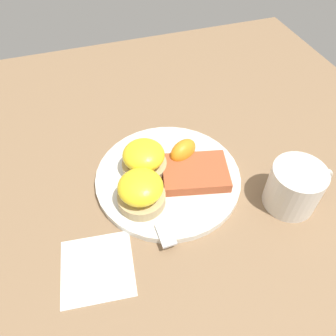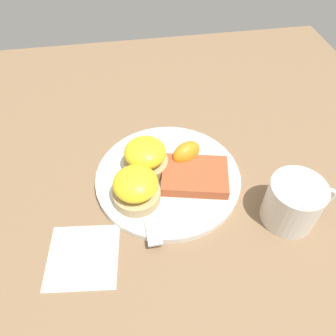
{
  "view_description": "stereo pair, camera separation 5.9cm",
  "coord_description": "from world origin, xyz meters",
  "px_view_note": "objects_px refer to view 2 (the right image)",
  "views": [
    {
      "loc": [
        -0.12,
        -0.37,
        0.48
      ],
      "look_at": [
        0.0,
        0.0,
        0.03
      ],
      "focal_mm": 35.0,
      "sensor_mm": 36.0,
      "label": 1
    },
    {
      "loc": [
        -0.06,
        -0.39,
        0.48
      ],
      "look_at": [
        0.0,
        0.0,
        0.03
      ],
      "focal_mm": 35.0,
      "sensor_mm": 36.0,
      "label": 2
    }
  ],
  "objects_px": {
    "sandwich_benedict_left": "(145,157)",
    "hashbrown_patty": "(195,176)",
    "sandwich_benedict_right": "(136,188)",
    "orange_wedge": "(186,153)",
    "cup": "(293,203)",
    "fork": "(148,199)"
  },
  "relations": [
    {
      "from": "orange_wedge",
      "to": "cup",
      "type": "distance_m",
      "value": 0.21
    },
    {
      "from": "hashbrown_patty",
      "to": "cup",
      "type": "height_order",
      "value": "cup"
    },
    {
      "from": "sandwich_benedict_left",
      "to": "hashbrown_patty",
      "type": "relative_size",
      "value": 0.7
    },
    {
      "from": "hashbrown_patty",
      "to": "sandwich_benedict_left",
      "type": "bearing_deg",
      "value": 153.32
    },
    {
      "from": "sandwich_benedict_right",
      "to": "orange_wedge",
      "type": "xyz_separation_m",
      "value": [
        0.1,
        0.07,
        -0.01
      ]
    },
    {
      "from": "sandwich_benedict_right",
      "to": "hashbrown_patty",
      "type": "distance_m",
      "value": 0.11
    },
    {
      "from": "sandwich_benedict_left",
      "to": "sandwich_benedict_right",
      "type": "xyz_separation_m",
      "value": [
        -0.02,
        -0.07,
        0.0
      ]
    },
    {
      "from": "sandwich_benedict_left",
      "to": "cup",
      "type": "xyz_separation_m",
      "value": [
        0.23,
        -0.14,
        -0.0
      ]
    },
    {
      "from": "sandwich_benedict_right",
      "to": "sandwich_benedict_left",
      "type": "bearing_deg",
      "value": 70.69
    },
    {
      "from": "sandwich_benedict_right",
      "to": "orange_wedge",
      "type": "bearing_deg",
      "value": 35.98
    },
    {
      "from": "sandwich_benedict_right",
      "to": "fork",
      "type": "height_order",
      "value": "sandwich_benedict_right"
    },
    {
      "from": "orange_wedge",
      "to": "cup",
      "type": "height_order",
      "value": "cup"
    },
    {
      "from": "sandwich_benedict_left",
      "to": "hashbrown_patty",
      "type": "xyz_separation_m",
      "value": [
        0.08,
        -0.04,
        -0.02
      ]
    },
    {
      "from": "sandwich_benedict_right",
      "to": "cup",
      "type": "xyz_separation_m",
      "value": [
        0.25,
        -0.07,
        -0.0
      ]
    },
    {
      "from": "sandwich_benedict_left",
      "to": "hashbrown_patty",
      "type": "bearing_deg",
      "value": -26.68
    },
    {
      "from": "sandwich_benedict_left",
      "to": "hashbrown_patty",
      "type": "distance_m",
      "value": 0.1
    },
    {
      "from": "hashbrown_patty",
      "to": "orange_wedge",
      "type": "distance_m",
      "value": 0.05
    },
    {
      "from": "sandwich_benedict_left",
      "to": "sandwich_benedict_right",
      "type": "relative_size",
      "value": 1.0
    },
    {
      "from": "fork",
      "to": "cup",
      "type": "xyz_separation_m",
      "value": [
        0.23,
        -0.06,
        0.03
      ]
    },
    {
      "from": "hashbrown_patty",
      "to": "fork",
      "type": "relative_size",
      "value": 0.56
    },
    {
      "from": "sandwich_benedict_left",
      "to": "cup",
      "type": "height_order",
      "value": "cup"
    },
    {
      "from": "fork",
      "to": "hashbrown_patty",
      "type": "bearing_deg",
      "value": 19.86
    }
  ]
}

